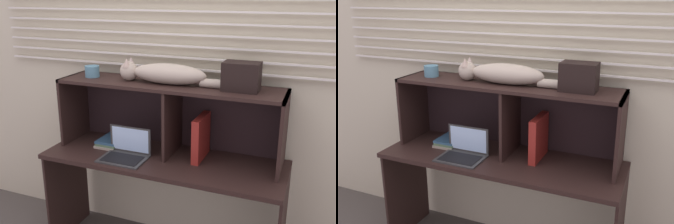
% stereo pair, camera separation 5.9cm
% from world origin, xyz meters
% --- Properties ---
extents(back_panel_with_blinds, '(4.40, 0.08, 2.50)m').
position_xyz_m(back_panel_with_blinds, '(0.00, 0.55, 1.26)').
color(back_panel_with_blinds, beige).
rests_on(back_panel_with_blinds, ground).
extents(desk, '(1.61, 0.55, 0.77)m').
position_xyz_m(desk, '(0.00, 0.23, 0.62)').
color(desk, black).
rests_on(desk, ground).
extents(hutch_shelf_unit, '(1.51, 0.35, 0.48)m').
position_xyz_m(hutch_shelf_unit, '(0.00, 0.36, 1.10)').
color(hutch_shelf_unit, black).
rests_on(hutch_shelf_unit, desk).
extents(cat, '(0.80, 0.16, 0.15)m').
position_xyz_m(cat, '(-0.02, 0.33, 1.31)').
color(cat, '#B1A391').
rests_on(cat, hutch_shelf_unit).
extents(laptop, '(0.30, 0.22, 0.19)m').
position_xyz_m(laptop, '(-0.23, 0.14, 0.80)').
color(laptop, '#333333').
rests_on(laptop, desk).
extents(binder_upright, '(0.05, 0.26, 0.29)m').
position_xyz_m(binder_upright, '(0.23, 0.33, 0.91)').
color(binder_upright, maroon).
rests_on(binder_upright, desk).
extents(book_stack, '(0.16, 0.26, 0.05)m').
position_xyz_m(book_stack, '(-0.44, 0.32, 0.79)').
color(book_stack, gray).
rests_on(book_stack, desk).
extents(small_basket, '(0.10, 0.10, 0.08)m').
position_xyz_m(small_basket, '(-0.57, 0.33, 1.29)').
color(small_basket, teal).
rests_on(small_basket, hutch_shelf_unit).
extents(storage_box, '(0.22, 0.15, 0.17)m').
position_xyz_m(storage_box, '(0.48, 0.33, 1.34)').
color(storage_box, black).
rests_on(storage_box, hutch_shelf_unit).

